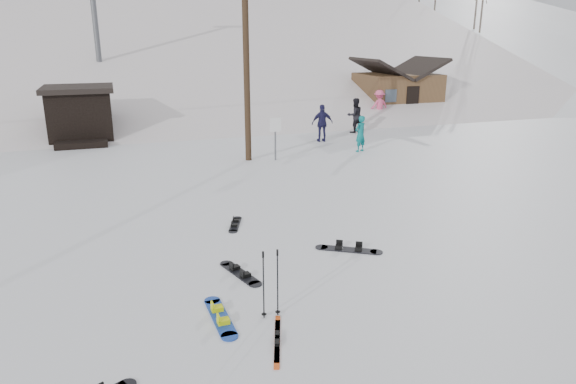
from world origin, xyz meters
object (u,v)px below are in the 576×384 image
object	(u,v)px
cabin	(397,92)
hero_snowboard	(220,317)
hero_skis	(277,340)
utility_pole	(246,48)

from	to	relation	value
cabin	hero_snowboard	world-z (taller)	cabin
hero_skis	utility_pole	bearing A→B (deg)	95.93
utility_pole	hero_skis	bearing A→B (deg)	-102.30
utility_pole	cabin	distance (m)	16.71
cabin	hero_snowboard	bearing A→B (deg)	-126.72
hero_snowboard	hero_skis	size ratio (longest dim) A/B	1.07
cabin	hero_skis	size ratio (longest dim) A/B	3.38
utility_pole	hero_snowboard	bearing A→B (deg)	-106.79
cabin	hero_snowboard	xyz separation A→B (m)	(-16.76, -22.47, -1.45)
utility_pole	hero_snowboard	world-z (taller)	utility_pole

